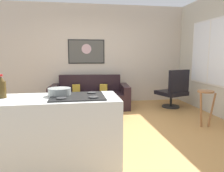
{
  "coord_description": "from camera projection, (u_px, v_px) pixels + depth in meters",
  "views": [
    {
      "loc": [
        -0.54,
        -3.83,
        1.42
      ],
      "look_at": [
        0.23,
        0.9,
        0.7
      ],
      "focal_mm": 34.47,
      "sensor_mm": 36.0,
      "label": 1
    }
  ],
  "objects": [
    {
      "name": "ground",
      "position": [
        107.0,
        131.0,
        4.04
      ],
      "size": [
        6.4,
        6.4,
        0.04
      ],
      "primitive_type": "cube",
      "color": "#B88447"
    },
    {
      "name": "back_wall",
      "position": [
        95.0,
        55.0,
        6.19
      ],
      "size": [
        6.4,
        0.05,
        2.8
      ],
      "primitive_type": "cube",
      "color": "beige",
      "rests_on": "ground"
    },
    {
      "name": "couch",
      "position": [
        90.0,
        97.0,
        5.71
      ],
      "size": [
        2.11,
        1.07,
        0.85
      ],
      "color": "black",
      "rests_on": "ground"
    },
    {
      "name": "coffee_table",
      "position": [
        94.0,
        101.0,
        4.61
      ],
      "size": [
        1.01,
        0.52,
        0.45
      ],
      "color": "silver",
      "rests_on": "ground"
    },
    {
      "name": "armchair",
      "position": [
        174.0,
        90.0,
        5.62
      ],
      "size": [
        0.83,
        0.82,
        1.02
      ],
      "color": "black",
      "rests_on": "ground"
    },
    {
      "name": "bar_stool",
      "position": [
        205.0,
        99.0,
        4.18
      ],
      "size": [
        0.35,
        0.35,
        0.71
      ],
      "color": "#935F39",
      "rests_on": "ground"
    },
    {
      "name": "kitchen_counter",
      "position": [
        56.0,
        137.0,
        2.46
      ],
      "size": [
        1.44,
        0.65,
        0.96
      ],
      "color": "silver",
      "rests_on": "ground"
    },
    {
      "name": "soda_bottle",
      "position": [
        2.0,
        87.0,
        2.35
      ],
      "size": [
        0.09,
        0.09,
        0.26
      ],
      "color": "#483616",
      "rests_on": "kitchen_counter"
    },
    {
      "name": "mixing_bowl",
      "position": [
        60.0,
        92.0,
        2.49
      ],
      "size": [
        0.26,
        0.26,
        0.09
      ],
      "color": "gray",
      "rests_on": "kitchen_counter"
    },
    {
      "name": "wall_painting",
      "position": [
        86.0,
        52.0,
        6.1
      ],
      "size": [
        1.02,
        0.03,
        0.68
      ],
      "color": "black"
    },
    {
      "name": "window",
      "position": [
        209.0,
        52.0,
        5.11
      ],
      "size": [
        0.03,
        1.51,
        1.54
      ],
      "color": "silver"
    }
  ]
}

